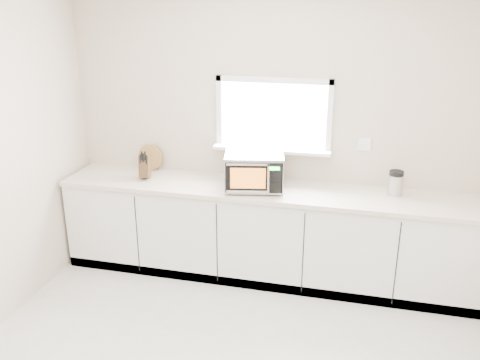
% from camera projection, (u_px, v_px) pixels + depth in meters
% --- Properties ---
extents(back_wall, '(4.00, 0.17, 2.70)m').
position_uv_depth(back_wall, '(273.00, 134.00, 4.84)').
color(back_wall, '#C2B09A').
rests_on(back_wall, ground).
extents(cabinets, '(3.92, 0.60, 0.88)m').
position_uv_depth(cabinets, '(266.00, 234.00, 4.88)').
color(cabinets, silver).
rests_on(cabinets, ground).
extents(countertop, '(3.92, 0.64, 0.04)m').
position_uv_depth(countertop, '(266.00, 190.00, 4.72)').
color(countertop, beige).
rests_on(countertop, cabinets).
extents(microwave, '(0.60, 0.51, 0.34)m').
position_uv_depth(microwave, '(254.00, 170.00, 4.64)').
color(microwave, black).
rests_on(microwave, countertop).
extents(knife_block, '(0.14, 0.22, 0.29)m').
position_uv_depth(knife_block, '(145.00, 166.00, 4.92)').
color(knife_block, '#4A321A').
rests_on(knife_block, countertop).
extents(cutting_board, '(0.27, 0.06, 0.27)m').
position_uv_depth(cutting_board, '(151.00, 157.00, 5.18)').
color(cutting_board, '#A2783E').
rests_on(cutting_board, countertop).
extents(coffee_grinder, '(0.16, 0.16, 0.23)m').
position_uv_depth(coffee_grinder, '(396.00, 183.00, 4.52)').
color(coffee_grinder, '#A9ABB0').
rests_on(coffee_grinder, countertop).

